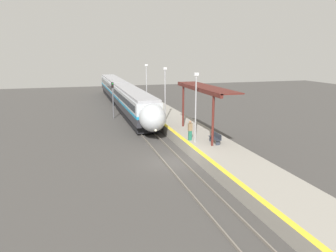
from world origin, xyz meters
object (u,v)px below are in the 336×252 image
object	(u,v)px
platform_bench	(216,138)
railway_signal	(113,97)
lamppost_near	(196,104)
person_waiting	(190,130)
lamppost_far	(146,83)
train	(123,94)
lamppost_mid	(165,91)

from	to	relation	value
platform_bench	railway_signal	bearing A→B (deg)	110.27
platform_bench	lamppost_near	size ratio (longest dim) A/B	0.30
person_waiting	lamppost_far	bearing A→B (deg)	89.37
platform_bench	train	bearing A→B (deg)	99.26
railway_signal	lamppost_near	distance (m)	17.55
lamppost_near	lamppost_far	world-z (taller)	same
lamppost_far	person_waiting	bearing A→B (deg)	-90.63
platform_bench	lamppost_far	size ratio (longest dim) A/B	0.30
person_waiting	platform_bench	bearing A→B (deg)	-39.75
train	lamppost_far	size ratio (longest dim) A/B	7.11
lamppost_near	lamppost_far	distance (m)	18.97
platform_bench	lamppost_mid	world-z (taller)	lamppost_mid
platform_bench	lamppost_near	distance (m)	3.34
person_waiting	lamppost_far	xyz separation A→B (m)	(0.20, 18.25, 2.43)
railway_signal	lamppost_far	size ratio (longest dim) A/B	0.79
lamppost_mid	lamppost_far	bearing A→B (deg)	90.00
train	railway_signal	bearing A→B (deg)	-107.44
platform_bench	railway_signal	size ratio (longest dim) A/B	0.38
train	person_waiting	size ratio (longest dim) A/B	24.00
train	lamppost_near	size ratio (longest dim) A/B	7.11
train	lamppost_near	bearing A→B (deg)	-84.07
lamppost_mid	train	bearing A→B (deg)	99.66
person_waiting	railway_signal	bearing A→B (deg)	106.35
person_waiting	train	bearing A→B (deg)	95.63
train	railway_signal	xyz separation A→B (m)	(-2.38, -7.58, 0.68)
train	lamppost_near	distance (m)	24.59
person_waiting	lamppost_near	size ratio (longest dim) A/B	0.30
train	platform_bench	world-z (taller)	train
platform_bench	lamppost_far	distance (m)	19.98
train	lamppost_mid	distance (m)	15.24
lamppost_mid	lamppost_far	size ratio (longest dim) A/B	1.00
lamppost_near	lamppost_mid	world-z (taller)	same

